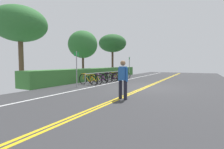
# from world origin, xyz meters

# --- Properties ---
(ground_plane) EXTENTS (39.83, 10.39, 0.05)m
(ground_plane) POSITION_xyz_m (0.00, 0.00, -0.03)
(ground_plane) COLOR #353538
(centre_line_yellow_inner) EXTENTS (35.84, 0.10, 0.00)m
(centre_line_yellow_inner) POSITION_xyz_m (0.00, -0.08, 0.00)
(centre_line_yellow_inner) COLOR gold
(centre_line_yellow_inner) RESTS_ON ground_plane
(centre_line_yellow_outer) EXTENTS (35.84, 0.10, 0.00)m
(centre_line_yellow_outer) POSITION_xyz_m (0.00, 0.08, 0.00)
(centre_line_yellow_outer) COLOR gold
(centre_line_yellow_outer) RESTS_ON ground_plane
(bike_lane_stripe_white) EXTENTS (35.84, 0.12, 0.00)m
(bike_lane_stripe_white) POSITION_xyz_m (0.00, 2.98, 0.00)
(bike_lane_stripe_white) COLOR white
(bike_lane_stripe_white) RESTS_ON ground_plane
(bike_rack) EXTENTS (6.31, 0.05, 0.79)m
(bike_rack) POSITION_xyz_m (1.82, 3.76, 0.60)
(bike_rack) COLOR #9EA0A5
(bike_rack) RESTS_ON ground_plane
(bicycle_0) EXTENTS (0.46, 1.81, 0.79)m
(bicycle_0) POSITION_xyz_m (-0.80, 3.90, 0.37)
(bicycle_0) COLOR black
(bicycle_0) RESTS_ON ground_plane
(bicycle_1) EXTENTS (0.63, 1.58, 0.72)m
(bicycle_1) POSITION_xyz_m (-0.19, 3.76, 0.33)
(bicycle_1) COLOR black
(bicycle_1) RESTS_ON ground_plane
(bicycle_2) EXTENTS (0.64, 1.68, 0.75)m
(bicycle_2) POSITION_xyz_m (0.58, 3.78, 0.35)
(bicycle_2) COLOR black
(bicycle_2) RESTS_ON ground_plane
(bicycle_3) EXTENTS (0.46, 1.77, 0.77)m
(bicycle_3) POSITION_xyz_m (1.13, 3.84, 0.36)
(bicycle_3) COLOR black
(bicycle_3) RESTS_ON ground_plane
(bicycle_4) EXTENTS (0.67, 1.70, 0.79)m
(bicycle_4) POSITION_xyz_m (1.90, 3.63, 0.37)
(bicycle_4) COLOR black
(bicycle_4) RESTS_ON ground_plane
(bicycle_5) EXTENTS (0.53, 1.62, 0.72)m
(bicycle_5) POSITION_xyz_m (2.42, 3.84, 0.33)
(bicycle_5) COLOR black
(bicycle_5) RESTS_ON ground_plane
(bicycle_6) EXTENTS (0.46, 1.70, 0.77)m
(bicycle_6) POSITION_xyz_m (3.13, 3.89, 0.36)
(bicycle_6) COLOR black
(bicycle_6) RESTS_ON ground_plane
(bicycle_7) EXTENTS (0.66, 1.63, 0.70)m
(bicycle_7) POSITION_xyz_m (3.86, 3.83, 0.33)
(bicycle_7) COLOR black
(bicycle_7) RESTS_ON ground_plane
(bicycle_8) EXTENTS (0.66, 1.70, 0.71)m
(bicycle_8) POSITION_xyz_m (4.43, 3.83, 0.33)
(bicycle_8) COLOR black
(bicycle_8) RESTS_ON ground_plane
(pedestrian) EXTENTS (0.32, 0.48, 1.57)m
(pedestrian) POSITION_xyz_m (-3.98, -0.20, 0.89)
(pedestrian) COLOR #1E1E2D
(pedestrian) RESTS_ON ground_plane
(sign_post_near) EXTENTS (0.36, 0.09, 2.21)m
(sign_post_near) POSITION_xyz_m (-2.21, 3.71, 1.33)
(sign_post_near) COLOR gray
(sign_post_near) RESTS_ON ground_plane
(sign_post_far) EXTENTS (0.36, 0.10, 2.18)m
(sign_post_far) POSITION_xyz_m (5.62, 3.48, 1.31)
(sign_post_far) COLOR gray
(sign_post_far) RESTS_ON ground_plane
(hedge_backdrop) EXTENTS (15.26, 1.35, 1.03)m
(hedge_backdrop) POSITION_xyz_m (3.32, 5.86, 0.52)
(hedge_backdrop) COLOR #387533
(hedge_backdrop) RESTS_ON ground_plane
(tree_near_left) EXTENTS (3.56, 3.56, 5.31)m
(tree_near_left) POSITION_xyz_m (-3.01, 7.91, 4.10)
(tree_near_left) COLOR brown
(tree_near_left) RESTS_ON ground_plane
(tree_mid) EXTENTS (2.82, 2.82, 4.65)m
(tree_mid) POSITION_xyz_m (2.80, 7.19, 3.32)
(tree_mid) COLOR #473323
(tree_mid) RESTS_ON ground_plane
(tree_far_right) EXTENTS (3.47, 3.47, 5.18)m
(tree_far_right) POSITION_xyz_m (8.51, 6.99, 4.04)
(tree_far_right) COLOR #473323
(tree_far_right) RESTS_ON ground_plane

